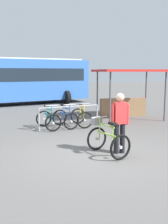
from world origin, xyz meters
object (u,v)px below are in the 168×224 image
object	(u,v)px
bus_distant	(15,79)
racked_bike_teal	(48,120)
racked_bike_blue	(65,118)
racked_bike_yellow	(81,117)
featured_bicycle	(106,138)
market_stall	(127,89)
person_with_featured_bike	(120,120)

from	to	relation	value
bus_distant	racked_bike_teal	bearing A→B (deg)	-92.35
racked_bike_blue	bus_distant	xyz separation A→B (m)	(-0.36, 8.35, 1.37)
racked_bike_yellow	featured_bicycle	distance (m)	3.77
featured_bicycle	market_stall	world-z (taller)	market_stall
racked_bike_blue	racked_bike_teal	bearing A→B (deg)	179.64
market_stall	racked_bike_blue	bearing A→B (deg)	-166.52
racked_bike_blue	bus_distant	size ratio (longest dim) A/B	0.12
racked_bike_blue	person_with_featured_bike	world-z (taller)	person_with_featured_bike
person_with_featured_bike	market_stall	distance (m)	5.71
featured_bicycle	racked_bike_blue	bearing A→B (deg)	86.06
featured_bicycle	bus_distant	xyz separation A→B (m)	(-0.10, 12.01, 1.30)
racked_bike_yellow	person_with_featured_bike	world-z (taller)	person_with_featured_bike
bus_distant	market_stall	bearing A→B (deg)	-62.95
racked_bike_teal	market_stall	world-z (taller)	market_stall
featured_bicycle	racked_bike_teal	bearing A→B (deg)	96.98
racked_bike_teal	racked_bike_blue	distance (m)	0.70
racked_bike_teal	bus_distant	size ratio (longest dim) A/B	0.11
racked_bike_yellow	person_with_featured_bike	xyz separation A→B (m)	(-0.59, -3.75, 0.54)
racked_bike_yellow	featured_bicycle	world-z (taller)	same
racked_bike_yellow	person_with_featured_bike	size ratio (longest dim) A/B	0.72
racked_bike_teal	racked_bike_yellow	size ratio (longest dim) A/B	0.96
featured_bicycle	person_with_featured_bike	size ratio (longest dim) A/B	0.74
person_with_featured_bike	racked_bike_teal	bearing A→B (deg)	102.22
racked_bike_teal	featured_bicycle	distance (m)	3.69
featured_bicycle	market_stall	distance (m)	5.92
racked_bike_blue	market_stall	xyz separation A→B (m)	(3.48, 0.84, 1.03)
featured_bicycle	person_with_featured_bike	bearing A→B (deg)	-14.34
racked_bike_teal	racked_bike_yellow	world-z (taller)	same
bus_distant	racked_bike_blue	bearing A→B (deg)	-87.56
racked_bike_yellow	featured_bicycle	bearing A→B (deg)	-104.60
racked_bike_teal	racked_bike_yellow	xyz separation A→B (m)	(1.40, -0.01, 0.00)
racked_bike_yellow	bus_distant	xyz separation A→B (m)	(-1.06, 8.36, 1.37)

